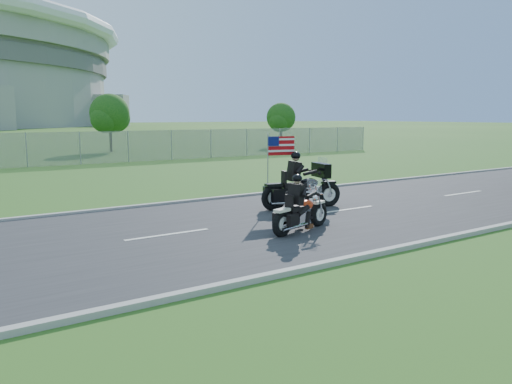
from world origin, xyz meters
TOP-DOWN VIEW (x-y plane):
  - ground at (0.00, 0.00)m, footprint 420.00×420.00m
  - road at (0.00, 0.00)m, footprint 120.00×8.00m
  - curb_north at (0.00, 4.05)m, footprint 120.00×0.18m
  - curb_south at (0.00, -4.05)m, footprint 120.00×0.18m
  - tree_fence_near at (6.04, 30.04)m, footprint 3.52×3.28m
  - tree_fence_far at (22.04, 28.03)m, footprint 3.08×2.87m
  - motorcycle_lead at (0.96, -1.49)m, footprint 2.21×0.94m
  - motorcycle_follow at (2.99, 1.00)m, footprint 2.73×1.15m

SIDE VIEW (x-z plane):
  - ground at x=0.00m, z-range 0.00..0.00m
  - road at x=0.00m, z-range 0.00..0.04m
  - curb_north at x=0.00m, z-range -0.01..0.11m
  - curb_south at x=0.00m, z-range -0.01..0.11m
  - motorcycle_lead at x=0.96m, z-range -0.27..1.24m
  - motorcycle_follow at x=2.99m, z-range -0.52..1.78m
  - tree_fence_far at x=22.04m, z-range 0.54..4.74m
  - tree_fence_near at x=6.04m, z-range 0.60..5.35m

